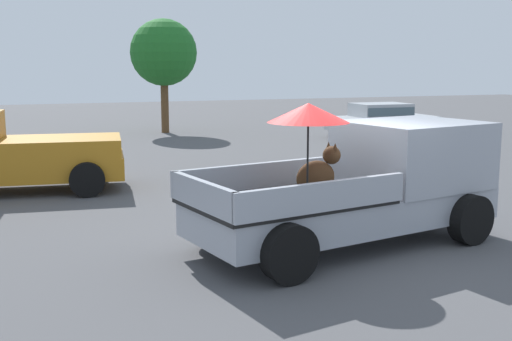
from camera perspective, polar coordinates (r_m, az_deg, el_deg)
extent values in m
plane|color=#4C4C4F|center=(10.06, 8.13, -6.76)|extent=(80.00, 80.00, 0.00)
cylinder|color=black|center=(11.81, 11.71, -2.42)|extent=(0.84, 0.42, 0.80)
cylinder|color=black|center=(10.50, 19.04, -4.24)|extent=(0.84, 0.42, 0.80)
cylinder|color=black|center=(9.80, -3.47, -4.70)|extent=(0.84, 0.42, 0.80)
cylinder|color=black|center=(8.18, 3.05, -7.60)|extent=(0.84, 0.42, 0.80)
cube|color=#9EA3AD|center=(9.92, 8.21, -3.60)|extent=(5.24, 2.67, 0.50)
cube|color=#9EA3AD|center=(10.71, 14.09, 1.49)|extent=(2.40, 2.21, 1.08)
cube|color=#4C606B|center=(11.42, 17.66, 2.83)|extent=(0.37, 1.70, 0.64)
cube|color=black|center=(9.18, 2.70, -2.79)|extent=(3.08, 2.31, 0.06)
cube|color=#9EA3AD|center=(9.89, -0.28, -0.51)|extent=(2.77, 0.60, 0.40)
cube|color=#9EA3AD|center=(8.40, 6.23, -2.39)|extent=(2.77, 0.60, 0.40)
cube|color=#9EA3AD|center=(8.46, -4.88, -2.28)|extent=(0.43, 1.83, 0.40)
ellipsoid|color=#472D19|center=(9.47, 5.47, -0.65)|extent=(0.73, 0.44, 0.52)
sphere|color=#472D19|center=(9.60, 6.94, 1.40)|extent=(0.33, 0.33, 0.28)
cone|color=#472D19|center=(9.64, 6.66, 2.28)|extent=(0.10, 0.10, 0.12)
cone|color=#472D19|center=(9.52, 7.25, 2.18)|extent=(0.10, 0.10, 0.12)
cylinder|color=black|center=(9.10, 4.75, 1.01)|extent=(0.03, 0.03, 1.16)
cone|color=red|center=(9.03, 4.81, 5.29)|extent=(1.39, 1.39, 0.28)
cylinder|color=black|center=(13.93, -15.19, -0.81)|extent=(0.79, 0.36, 0.76)
cylinder|color=black|center=(15.80, -15.02, 0.40)|extent=(0.79, 0.36, 0.76)
cube|color=#B27219|center=(14.97, -21.26, 0.24)|extent=(5.00, 2.42, 0.50)
cube|color=#B27219|center=(14.80, -17.53, 2.11)|extent=(2.91, 2.14, 0.40)
cylinder|color=black|center=(26.85, 12.97, 4.05)|extent=(0.67, 0.24, 0.66)
cylinder|color=black|center=(25.39, 15.11, 3.66)|extent=(0.67, 0.24, 0.66)
cylinder|color=black|center=(25.50, 7.84, 3.92)|extent=(0.67, 0.24, 0.66)
cylinder|color=black|center=(23.96, 9.78, 3.51)|extent=(0.67, 0.24, 0.66)
cube|color=#ADB2B7|center=(25.37, 11.48, 4.29)|extent=(4.34, 1.87, 0.52)
cube|color=#ADB2B7|center=(25.28, 11.32, 5.42)|extent=(2.14, 1.65, 0.56)
cube|color=#4C606B|center=(25.28, 11.32, 5.42)|extent=(2.08, 1.73, 0.32)
cylinder|color=brown|center=(26.62, -8.34, 6.00)|extent=(0.32, 0.32, 2.37)
sphere|color=#1E6623|center=(26.58, -8.46, 10.64)|extent=(2.77, 2.77, 2.77)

